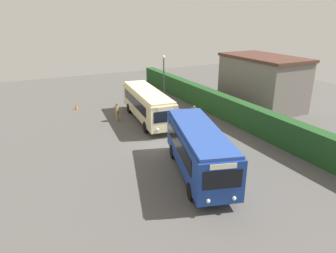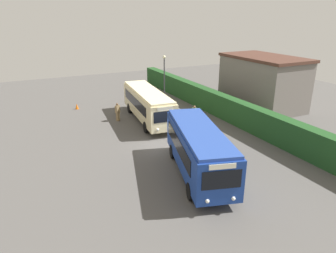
{
  "view_description": "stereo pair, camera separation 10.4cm",
  "coord_description": "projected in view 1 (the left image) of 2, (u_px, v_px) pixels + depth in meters",
  "views": [
    {
      "loc": [
        20.12,
        -9.94,
        9.92
      ],
      "look_at": [
        -0.52,
        0.43,
        1.35
      ],
      "focal_mm": 33.06,
      "sensor_mm": 36.0,
      "label": 1
    },
    {
      "loc": [
        20.16,
        -9.84,
        9.92
      ],
      "look_at": [
        -0.52,
        0.43,
        1.35
      ],
      "focal_mm": 33.06,
      "sensor_mm": 36.0,
      "label": 2
    }
  ],
  "objects": [
    {
      "name": "bus_cream",
      "position": [
        147.0,
        103.0,
        29.46
      ],
      "size": [
        10.04,
        3.4,
        2.99
      ],
      "rotation": [
        0.0,
        0.0,
        -0.11
      ],
      "color": "beige",
      "rests_on": "ground_plane"
    },
    {
      "name": "lamppost",
      "position": [
        164.0,
        73.0,
        35.68
      ],
      "size": [
        0.36,
        0.36,
        5.31
      ],
      "color": "#38383D",
      "rests_on": "ground_plane"
    },
    {
      "name": "person_left",
      "position": [
        117.0,
        112.0,
        29.72
      ],
      "size": [
        0.46,
        0.52,
        1.77
      ],
      "rotation": [
        0.0,
        0.0,
        3.69
      ],
      "color": "olive",
      "rests_on": "ground_plane"
    },
    {
      "name": "person_right",
      "position": [
        236.0,
        168.0,
        18.94
      ],
      "size": [
        0.5,
        0.53,
        1.79
      ],
      "rotation": [
        0.0,
        0.0,
        0.67
      ],
      "color": "#4C6B47",
      "rests_on": "ground_plane"
    },
    {
      "name": "traffic_cone",
      "position": [
        76.0,
        107.0,
        33.51
      ],
      "size": [
        0.36,
        0.36,
        0.6
      ],
      "primitive_type": "cone",
      "color": "orange",
      "rests_on": "ground_plane"
    },
    {
      "name": "ground_plane",
      "position": [
        166.0,
        145.0,
        24.49
      ],
      "size": [
        64.0,
        64.0,
        0.0
      ],
      "primitive_type": "plane",
      "color": "#514F4C"
    },
    {
      "name": "depot_building",
      "position": [
        262.0,
        82.0,
        33.68
      ],
      "size": [
        9.31,
        5.38,
        5.55
      ],
      "color": "slate",
      "rests_on": "ground_plane"
    },
    {
      "name": "hedge_row",
      "position": [
        248.0,
        117.0,
        27.54
      ],
      "size": [
        44.0,
        1.1,
        2.26
      ],
      "primitive_type": "cube",
      "color": "#1E481E",
      "rests_on": "ground_plane"
    },
    {
      "name": "bus_blue",
      "position": [
        199.0,
        149.0,
        19.5
      ],
      "size": [
        9.0,
        4.89,
        3.18
      ],
      "rotation": [
        0.0,
        0.0,
        -0.29
      ],
      "color": "navy",
      "rests_on": "ground_plane"
    },
    {
      "name": "person_center",
      "position": [
        194.0,
        114.0,
        29.08
      ],
      "size": [
        0.51,
        0.49,
        1.73
      ],
      "rotation": [
        0.0,
        0.0,
        5.43
      ],
      "color": "#334C8C",
      "rests_on": "ground_plane"
    }
  ]
}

